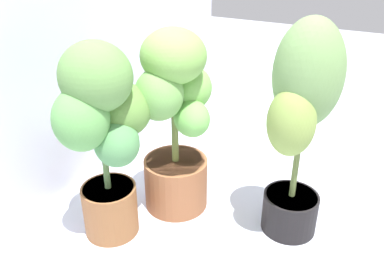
% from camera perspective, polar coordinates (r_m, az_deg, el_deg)
% --- Properties ---
extents(potted_plant_back_center, '(0.43, 0.32, 0.75)m').
position_cam_1_polar(potted_plant_back_center, '(1.41, -12.40, 0.07)').
color(potted_plant_back_center, brown).
rests_on(potted_plant_back_center, ground).
extents(potted_plant_back_right, '(0.39, 0.32, 0.75)m').
position_cam_1_polar(potted_plant_back_right, '(1.55, -2.31, 1.17)').
color(potted_plant_back_right, '#965836').
rests_on(potted_plant_back_right, ground).
extents(potted_plant_front_right, '(0.36, 0.33, 0.82)m').
position_cam_1_polar(potted_plant_front_right, '(1.41, 15.16, 1.55)').
color(potted_plant_front_right, black).
rests_on(potted_plant_front_right, ground).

